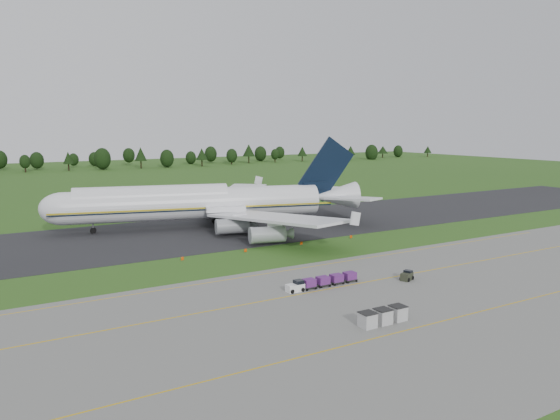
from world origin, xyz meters
TOP-DOWN VIEW (x-y plane):
  - ground at (0.00, 0.00)m, footprint 600.00×600.00m
  - apron at (0.00, -34.00)m, footprint 300.00×52.00m
  - taxiway at (0.00, 28.00)m, footprint 300.00×40.00m
  - apron_markings at (0.00, -26.98)m, footprint 300.00×30.20m
  - tree_line at (11.45, 220.49)m, footprint 528.17×21.70m
  - aircraft at (-0.94, 32.95)m, footprint 75.65×71.27m
  - baggage_train at (-4.17, -20.49)m, footprint 12.22×1.56m
  - utility_cart at (9.27, -24.39)m, footprint 2.47×1.99m
  - uld_row at (-6.50, -36.89)m, footprint 6.66×1.86m
  - edge_markers at (2.75, 5.63)m, footprint 38.45×0.30m

SIDE VIEW (x-z plane):
  - ground at x=0.00m, z-range 0.00..0.00m
  - apron at x=0.00m, z-range 0.00..0.06m
  - taxiway at x=0.00m, z-range 0.00..0.08m
  - apron_markings at x=0.00m, z-range 0.06..0.07m
  - edge_markers at x=2.75m, z-range -0.03..0.57m
  - utility_cart at x=9.27m, z-range 0.05..1.23m
  - baggage_train at x=-4.17m, z-range 0.10..1.61m
  - uld_row at x=-6.50m, z-range 0.07..1.90m
  - aircraft at x=-0.94m, z-range -4.54..16.64m
  - tree_line at x=11.45m, z-range 0.24..12.24m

